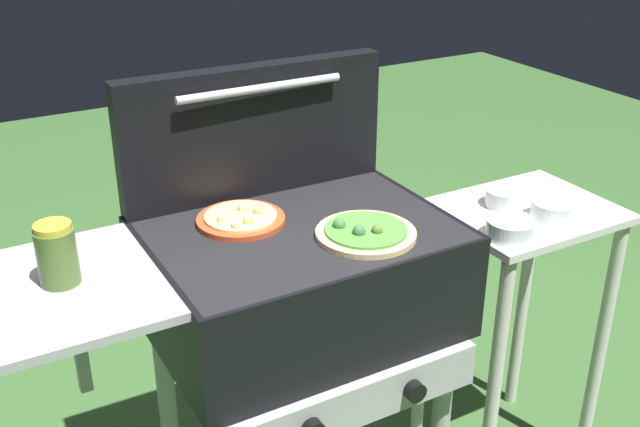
% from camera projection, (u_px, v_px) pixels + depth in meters
% --- Properties ---
extents(grill, '(0.96, 0.53, 0.90)m').
position_uv_depth(grill, '(296.00, 288.00, 1.67)').
color(grill, black).
rests_on(grill, ground_plane).
extents(grill_lid_open, '(0.63, 0.09, 0.30)m').
position_uv_depth(grill_lid_open, '(254.00, 130.00, 1.72)').
color(grill_lid_open, black).
rests_on(grill_lid_open, grill).
extents(pizza_veggie, '(0.21, 0.21, 0.04)m').
position_uv_depth(pizza_veggie, '(365.00, 232.00, 1.57)').
color(pizza_veggie, '#E0C17F').
rests_on(pizza_veggie, grill).
extents(pizza_cheese, '(0.19, 0.19, 0.03)m').
position_uv_depth(pizza_cheese, '(241.00, 219.00, 1.63)').
color(pizza_cheese, '#C64723').
rests_on(pizza_cheese, grill).
extents(sauce_jar, '(0.07, 0.07, 0.12)m').
position_uv_depth(sauce_jar, '(57.00, 254.00, 1.38)').
color(sauce_jar, '#4C6B2D').
rests_on(sauce_jar, grill).
extents(prep_table, '(0.44, 0.36, 0.79)m').
position_uv_depth(prep_table, '(517.00, 286.00, 2.05)').
color(prep_table, beige).
rests_on(prep_table, ground_plane).
extents(topping_bowl_near, '(0.11, 0.11, 0.04)m').
position_uv_depth(topping_bowl_near, '(554.00, 210.00, 1.89)').
color(topping_bowl_near, silver).
rests_on(topping_bowl_near, prep_table).
extents(topping_bowl_far, '(0.10, 0.10, 0.04)m').
position_uv_depth(topping_bowl_far, '(505.00, 198.00, 1.96)').
color(topping_bowl_far, silver).
rests_on(topping_bowl_far, prep_table).
extents(topping_bowl_middle, '(0.12, 0.12, 0.04)m').
position_uv_depth(topping_bowl_middle, '(510.00, 229.00, 1.80)').
color(topping_bowl_middle, silver).
rests_on(topping_bowl_middle, prep_table).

